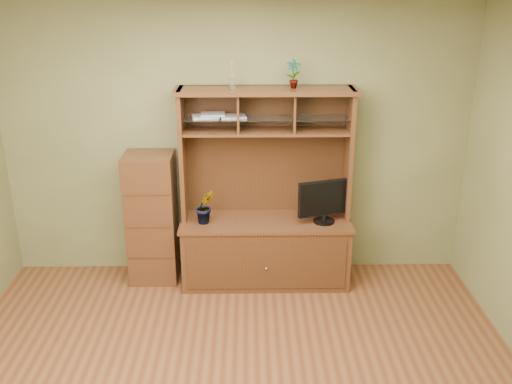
{
  "coord_description": "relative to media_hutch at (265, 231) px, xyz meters",
  "views": [
    {
      "loc": [
        0.12,
        -3.32,
        2.86
      ],
      "look_at": [
        0.18,
        1.2,
        1.13
      ],
      "focal_mm": 40.0,
      "sensor_mm": 36.0,
      "label": 1
    }
  ],
  "objects": [
    {
      "name": "top_plant",
      "position": [
        0.24,
        0.08,
        1.51
      ],
      "size": [
        0.14,
        0.1,
        0.26
      ],
      "primitive_type": "imported",
      "rotation": [
        0.0,
        0.0,
        0.03
      ],
      "color": "#366222",
      "rests_on": "media_hutch"
    },
    {
      "name": "media_hutch",
      "position": [
        0.0,
        0.0,
        0.0
      ],
      "size": [
        1.66,
        0.61,
        1.9
      ],
      "color": "#402012",
      "rests_on": "room"
    },
    {
      "name": "reed_diffuser",
      "position": [
        -0.3,
        0.08,
        1.48
      ],
      "size": [
        0.05,
        0.05,
        0.26
      ],
      "color": "silver",
      "rests_on": "media_hutch"
    },
    {
      "name": "side_cabinet",
      "position": [
        -1.1,
        0.04,
        0.12
      ],
      "size": [
        0.46,
        0.42,
        1.29
      ],
      "color": "#402012",
      "rests_on": "room"
    },
    {
      "name": "magazines",
      "position": [
        -0.45,
        0.08,
        1.13
      ],
      "size": [
        0.51,
        0.22,
        0.04
      ],
      "color": "#B1B1B6",
      "rests_on": "media_hutch"
    },
    {
      "name": "monitor",
      "position": [
        0.55,
        -0.08,
        0.35
      ],
      "size": [
        0.51,
        0.2,
        0.42
      ],
      "rotation": [
        0.0,
        0.0,
        0.3
      ],
      "color": "black",
      "rests_on": "media_hutch"
    },
    {
      "name": "orchid_plant",
      "position": [
        -0.57,
        -0.08,
        0.29
      ],
      "size": [
        0.22,
        0.19,
        0.33
      ],
      "primitive_type": "imported",
      "rotation": [
        0.0,
        0.0,
        0.26
      ],
      "color": "#325A1E",
      "rests_on": "media_hutch"
    },
    {
      "name": "room",
      "position": [
        -0.28,
        -1.73,
        0.83
      ],
      "size": [
        4.54,
        4.04,
        2.74
      ],
      "color": "brown",
      "rests_on": "ground"
    }
  ]
}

